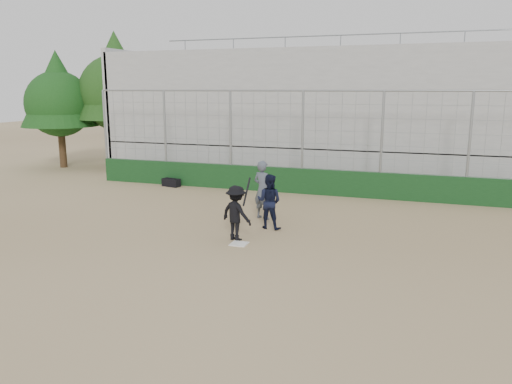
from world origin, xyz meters
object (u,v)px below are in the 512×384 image
(catcher_crouched, at_px, (269,210))
(umpire, at_px, (263,193))
(equipment_bag, at_px, (171,183))
(batter_at_plate, at_px, (236,213))

(catcher_crouched, height_order, umpire, umpire)
(catcher_crouched, relative_size, equipment_bag, 1.33)
(batter_at_plate, distance_m, catcher_crouched, 1.47)
(batter_at_plate, distance_m, equipment_bag, 8.25)
(catcher_crouched, distance_m, umpire, 1.20)
(batter_at_plate, bearing_deg, umpire, 90.71)
(catcher_crouched, height_order, equipment_bag, catcher_crouched)
(umpire, height_order, equipment_bag, umpire)
(batter_at_plate, distance_m, umpire, 2.40)
(umpire, xyz_separation_m, equipment_bag, (-5.33, 3.84, -0.67))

